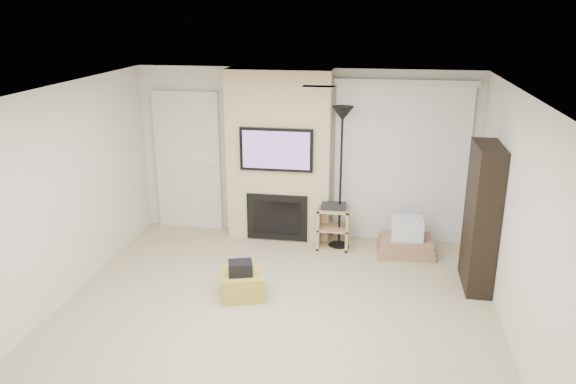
% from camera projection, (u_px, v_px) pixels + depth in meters
% --- Properties ---
extents(floor, '(5.00, 5.50, 0.00)m').
position_uv_depth(floor, '(270.00, 326.00, 6.13)').
color(floor, '#BDAF88').
rests_on(floor, ground).
extents(ceiling, '(5.00, 5.50, 0.00)m').
position_uv_depth(ceiling, '(268.00, 96.00, 5.35)').
color(ceiling, white).
rests_on(ceiling, wall_back).
extents(wall_back, '(5.00, 0.00, 2.50)m').
position_uv_depth(wall_back, '(305.00, 154.00, 8.32)').
color(wall_back, silver).
rests_on(wall_back, ground).
extents(wall_left, '(0.00, 5.50, 2.50)m').
position_uv_depth(wall_left, '(45.00, 206.00, 6.12)').
color(wall_left, silver).
rests_on(wall_left, ground).
extents(wall_right, '(0.00, 5.50, 2.50)m').
position_uv_depth(wall_right, '(526.00, 234.00, 5.35)').
color(wall_right, silver).
rests_on(wall_right, ground).
extents(hvac_vent, '(0.35, 0.18, 0.01)m').
position_uv_depth(hvac_vent, '(319.00, 87.00, 6.04)').
color(hvac_vent, silver).
rests_on(hvac_vent, ceiling).
extents(ottoman, '(0.62, 0.62, 0.30)m').
position_uv_depth(ottoman, '(243.00, 284.00, 6.74)').
color(ottoman, '#B09C3A').
rests_on(ottoman, floor).
extents(black_bag, '(0.33, 0.29, 0.16)m').
position_uv_depth(black_bag, '(240.00, 268.00, 6.62)').
color(black_bag, black).
rests_on(black_bag, ottoman).
extents(fireplace_wall, '(1.50, 0.47, 2.50)m').
position_uv_depth(fireplace_wall, '(279.00, 157.00, 8.18)').
color(fireplace_wall, beige).
rests_on(fireplace_wall, floor).
extents(entry_door, '(1.02, 0.11, 2.14)m').
position_uv_depth(entry_door, '(188.00, 162.00, 8.62)').
color(entry_door, silver).
rests_on(entry_door, floor).
extents(vertical_blinds, '(1.98, 0.10, 2.37)m').
position_uv_depth(vertical_blinds, '(401.00, 157.00, 8.05)').
color(vertical_blinds, silver).
rests_on(vertical_blinds, floor).
extents(floor_lamp, '(0.30, 0.30, 2.05)m').
position_uv_depth(floor_lamp, '(342.00, 138.00, 7.65)').
color(floor_lamp, black).
rests_on(floor_lamp, floor).
extents(av_stand, '(0.45, 0.38, 0.66)m').
position_uv_depth(av_stand, '(333.00, 225.00, 8.05)').
color(av_stand, tan).
rests_on(av_stand, floor).
extents(box_stack, '(0.81, 0.62, 0.53)m').
position_uv_depth(box_stack, '(406.00, 240.00, 7.88)').
color(box_stack, '#A37659').
rests_on(box_stack, floor).
extents(bookshelf, '(0.30, 0.80, 1.80)m').
position_uv_depth(bookshelf, '(481.00, 218.00, 6.76)').
color(bookshelf, black).
rests_on(bookshelf, floor).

